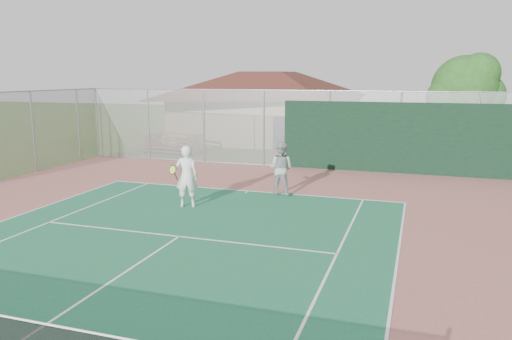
{
  "coord_description": "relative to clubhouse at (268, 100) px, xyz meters",
  "views": [
    {
      "loc": [
        5.79,
        -4.78,
        4.15
      ],
      "look_at": [
        1.22,
        9.08,
        1.37
      ],
      "focal_mm": 35.0,
      "sensor_mm": 36.0,
      "label": 1
    }
  ],
  "objects": [
    {
      "name": "player_white_front",
      "position": [
        2.31,
        -16.51,
        -1.66
      ],
      "size": [
        0.93,
        0.79,
        1.97
      ],
      "rotation": [
        0.0,
        0.0,
        3.43
      ],
      "color": "white",
      "rests_on": "ground"
    },
    {
      "name": "tree",
      "position": [
        11.3,
        -3.76,
        0.79
      ],
      "size": [
        3.75,
        3.56,
        5.23
      ],
      "color": "#3D2316",
      "rests_on": "ground"
    },
    {
      "name": "back_fence",
      "position": [
        5.55,
        -8.74,
        -0.98
      ],
      "size": [
        20.08,
        0.11,
        3.53
      ],
      "color": "gray",
      "rests_on": "ground"
    },
    {
      "name": "side_fence_left",
      "position": [
        -6.55,
        -13.22,
        -0.9
      ],
      "size": [
        0.08,
        9.0,
        3.5
      ],
      "color": "gray",
      "rests_on": "ground"
    },
    {
      "name": "bleachers",
      "position": [
        -3.42,
        -6.37,
        -2.11
      ],
      "size": [
        2.82,
        1.83,
        1.02
      ],
      "rotation": [
        0.0,
        0.0,
        -0.1
      ],
      "color": "#B14C28",
      "rests_on": "ground"
    },
    {
      "name": "clubhouse",
      "position": [
        0.0,
        0.0,
        0.0
      ],
      "size": [
        12.68,
        9.0,
        5.21
      ],
      "rotation": [
        0.0,
        0.0,
        0.08
      ],
      "color": "tan",
      "rests_on": "ground"
    },
    {
      "name": "player_grey_back",
      "position": [
        4.7,
        -13.95,
        -1.71
      ],
      "size": [
        0.98,
        0.8,
        1.86
      ],
      "rotation": [
        0.0,
        0.0,
        3.03
      ],
      "color": "#9C9EA1",
      "rests_on": "ground"
    }
  ]
}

